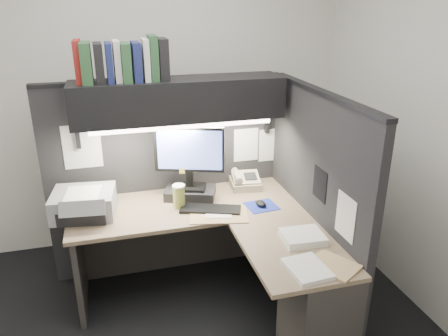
{
  "coord_description": "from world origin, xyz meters",
  "views": [
    {
      "loc": [
        -0.4,
        -2.39,
        2.19
      ],
      "look_at": [
        0.4,
        0.51,
        1.02
      ],
      "focal_mm": 35.0,
      "sensor_mm": 36.0,
      "label": 1
    }
  ],
  "objects_px": {
    "desk": "(247,272)",
    "printer": "(84,203)",
    "notebook_stack": "(85,211)",
    "overhead_shelf": "(179,99)",
    "coffee_cup": "(179,197)",
    "keyboard": "(211,209)",
    "monitor": "(190,170)",
    "telephone": "(245,181)"
  },
  "relations": [
    {
      "from": "desk",
      "to": "printer",
      "type": "distance_m",
      "value": 1.27
    },
    {
      "from": "printer",
      "to": "notebook_stack",
      "type": "distance_m",
      "value": 0.07
    },
    {
      "from": "desk",
      "to": "overhead_shelf",
      "type": "distance_m",
      "value": 1.33
    },
    {
      "from": "coffee_cup",
      "to": "keyboard",
      "type": "bearing_deg",
      "value": -29.9
    },
    {
      "from": "printer",
      "to": "coffee_cup",
      "type": "bearing_deg",
      "value": 0.41
    },
    {
      "from": "desk",
      "to": "monitor",
      "type": "bearing_deg",
      "value": 110.0
    },
    {
      "from": "keyboard",
      "to": "coffee_cup",
      "type": "distance_m",
      "value": 0.25
    },
    {
      "from": "overhead_shelf",
      "to": "monitor",
      "type": "relative_size",
      "value": 2.7
    },
    {
      "from": "desk",
      "to": "coffee_cup",
      "type": "relative_size",
      "value": 10.16
    },
    {
      "from": "monitor",
      "to": "keyboard",
      "type": "bearing_deg",
      "value": -50.78
    },
    {
      "from": "notebook_stack",
      "to": "coffee_cup",
      "type": "bearing_deg",
      "value": -1.13
    },
    {
      "from": "printer",
      "to": "telephone",
      "type": "bearing_deg",
      "value": 13.33
    },
    {
      "from": "telephone",
      "to": "printer",
      "type": "relative_size",
      "value": 0.58
    },
    {
      "from": "keyboard",
      "to": "printer",
      "type": "xyz_separation_m",
      "value": [
        -0.89,
        0.2,
        0.08
      ]
    },
    {
      "from": "printer",
      "to": "keyboard",
      "type": "bearing_deg",
      "value": -5.76
    },
    {
      "from": "overhead_shelf",
      "to": "printer",
      "type": "distance_m",
      "value": 1.02
    },
    {
      "from": "coffee_cup",
      "to": "monitor",
      "type": "bearing_deg",
      "value": 51.73
    },
    {
      "from": "desk",
      "to": "keyboard",
      "type": "bearing_deg",
      "value": 110.04
    },
    {
      "from": "desk",
      "to": "notebook_stack",
      "type": "relative_size",
      "value": 5.14
    },
    {
      "from": "keyboard",
      "to": "coffee_cup",
      "type": "height_order",
      "value": "coffee_cup"
    },
    {
      "from": "overhead_shelf",
      "to": "telephone",
      "type": "distance_m",
      "value": 0.89
    },
    {
      "from": "monitor",
      "to": "telephone",
      "type": "bearing_deg",
      "value": 28.54
    },
    {
      "from": "desk",
      "to": "printer",
      "type": "height_order",
      "value": "printer"
    },
    {
      "from": "keyboard",
      "to": "telephone",
      "type": "relative_size",
      "value": 1.77
    },
    {
      "from": "monitor",
      "to": "coffee_cup",
      "type": "xyz_separation_m",
      "value": [
        -0.11,
        -0.15,
        -0.14
      ]
    },
    {
      "from": "overhead_shelf",
      "to": "keyboard",
      "type": "distance_m",
      "value": 0.84
    },
    {
      "from": "monitor",
      "to": "printer",
      "type": "xyz_separation_m",
      "value": [
        -0.79,
        -0.07,
        -0.14
      ]
    },
    {
      "from": "keyboard",
      "to": "notebook_stack",
      "type": "height_order",
      "value": "notebook_stack"
    },
    {
      "from": "notebook_stack",
      "to": "overhead_shelf",
      "type": "bearing_deg",
      "value": 14.99
    },
    {
      "from": "desk",
      "to": "notebook_stack",
      "type": "distance_m",
      "value": 1.23
    },
    {
      "from": "telephone",
      "to": "notebook_stack",
      "type": "height_order",
      "value": "notebook_stack"
    },
    {
      "from": "overhead_shelf",
      "to": "notebook_stack",
      "type": "bearing_deg",
      "value": -165.01
    },
    {
      "from": "monitor",
      "to": "coffee_cup",
      "type": "height_order",
      "value": "monitor"
    },
    {
      "from": "telephone",
      "to": "printer",
      "type": "xyz_separation_m",
      "value": [
        -1.27,
        -0.15,
        0.04
      ]
    },
    {
      "from": "overhead_shelf",
      "to": "printer",
      "type": "xyz_separation_m",
      "value": [
        -0.74,
        -0.14,
        -0.68
      ]
    },
    {
      "from": "overhead_shelf",
      "to": "monitor",
      "type": "bearing_deg",
      "value": -52.49
    },
    {
      "from": "monitor",
      "to": "notebook_stack",
      "type": "bearing_deg",
      "value": -151.26
    },
    {
      "from": "telephone",
      "to": "notebook_stack",
      "type": "relative_size",
      "value": 0.76
    },
    {
      "from": "telephone",
      "to": "printer",
      "type": "bearing_deg",
      "value": -166.17
    },
    {
      "from": "coffee_cup",
      "to": "notebook_stack",
      "type": "relative_size",
      "value": 0.51
    },
    {
      "from": "monitor",
      "to": "keyboard",
      "type": "xyz_separation_m",
      "value": [
        0.1,
        -0.27,
        -0.22
      ]
    },
    {
      "from": "keyboard",
      "to": "notebook_stack",
      "type": "relative_size",
      "value": 1.34
    }
  ]
}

